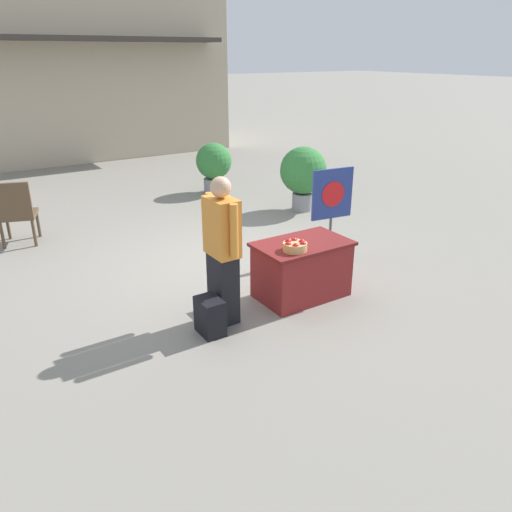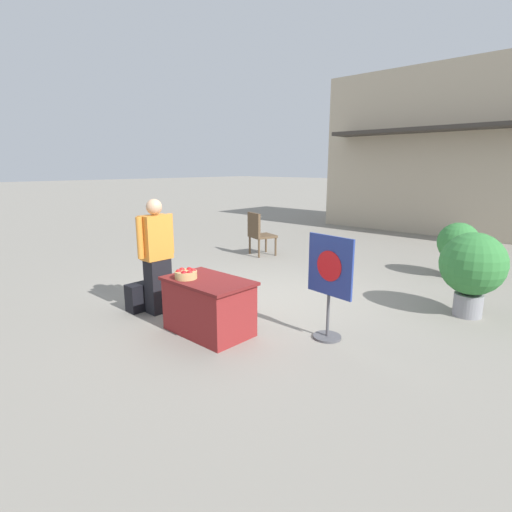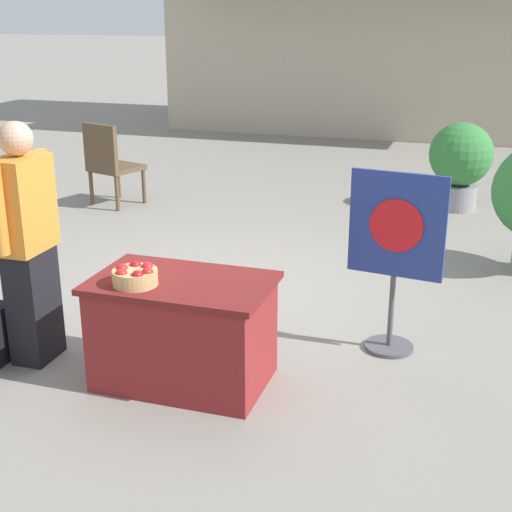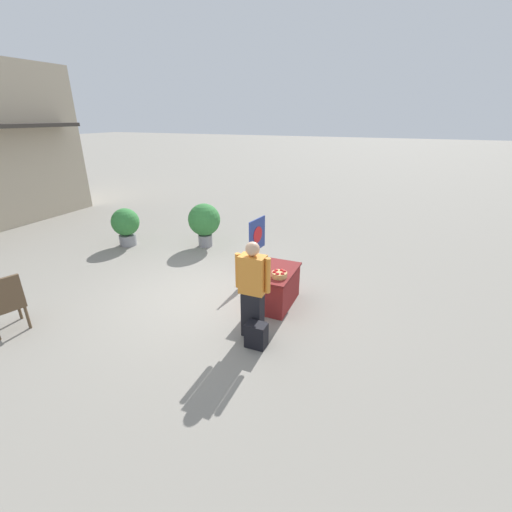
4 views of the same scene
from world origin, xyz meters
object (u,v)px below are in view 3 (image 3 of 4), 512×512
display_table (183,331)px  patio_chair (110,161)px  person_visitor (27,243)px  poster_board (395,252)px  potted_plant_near_right (461,160)px  apple_basket (135,276)px

display_table → patio_chair: size_ratio=1.11×
person_visitor → poster_board: 2.56m
poster_board → patio_chair: poster_board is taller
poster_board → potted_plant_near_right: size_ratio=1.22×
potted_plant_near_right → display_table: bearing=-106.4°
apple_basket → patio_chair: bearing=121.1°
person_visitor → potted_plant_near_right: size_ratio=1.56×
display_table → person_visitor: (-1.14, -0.01, 0.50)m
person_visitor → patio_chair: 4.23m
apple_basket → patio_chair: patio_chair is taller
display_table → patio_chair: (-2.70, 3.91, 0.22)m
display_table → person_visitor: 1.24m
person_visitor → potted_plant_near_right: (2.65, 5.13, -0.24)m
apple_basket → person_visitor: person_visitor is taller
patio_chair → apple_basket: bearing=-130.8°
potted_plant_near_right → poster_board: bearing=-93.5°
display_table → person_visitor: size_ratio=0.69×
person_visitor → apple_basket: bearing=-10.3°
display_table → person_visitor: person_visitor is taller
person_visitor → potted_plant_near_right: person_visitor is taller
display_table → apple_basket: size_ratio=4.06×
patio_chair → potted_plant_near_right: size_ratio=0.97×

